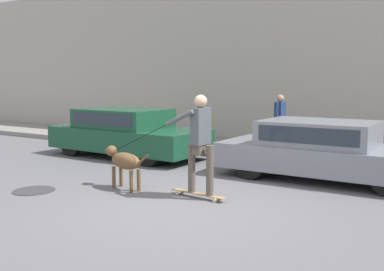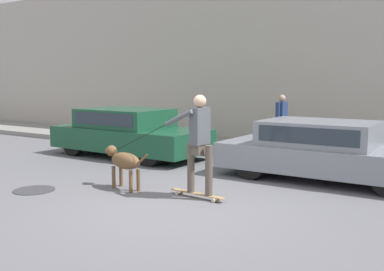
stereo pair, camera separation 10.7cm
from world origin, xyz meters
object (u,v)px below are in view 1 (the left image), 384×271
Objects in this scene: parked_car_0 at (127,133)px; pedestrian_with_bag at (280,120)px; dog at (124,161)px; skateboarder at (200,139)px; parked_car_1 at (324,151)px.

pedestrian_with_bag is (3.44, 2.26, 0.35)m from parked_car_0.
dog is 0.51× the size of skateboarder.
parked_car_1 is 3.46× the size of dog.
dog is at bearing -102.32° from pedestrian_with_bag.
parked_car_0 is at bearing -37.79° from dog.
pedestrian_with_bag is at bearing 129.02° from parked_car_1.
dog is at bearing -136.03° from parked_car_1.
pedestrian_with_bag is (-0.47, 4.91, -0.05)m from skateboarder.
dog is 0.84× the size of pedestrian_with_bag.
pedestrian_with_bag reaches higher than parked_car_1.
skateboarder is 1.65× the size of pedestrian_with_bag.
parked_car_0 reaches higher than parked_car_1.
parked_car_0 is 3.47× the size of dog.
pedestrian_with_bag reaches higher than dog.
parked_car_0 is 3.70m from dog.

